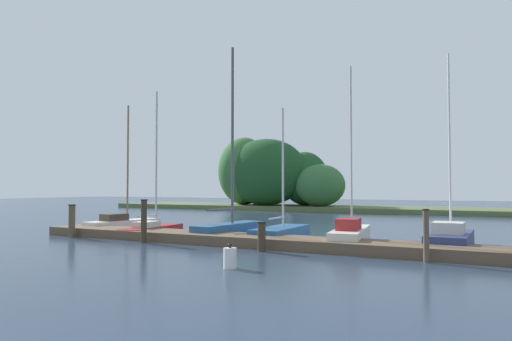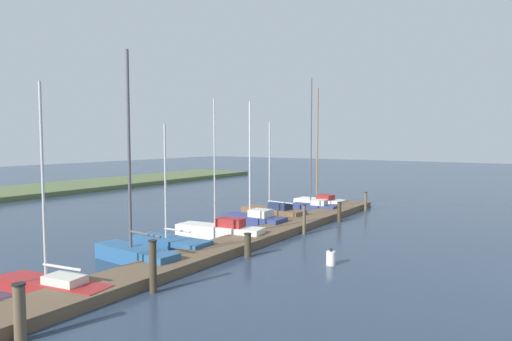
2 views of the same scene
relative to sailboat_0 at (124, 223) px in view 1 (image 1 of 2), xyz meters
name	(u,v)px [view 1 (image 1 of 2)]	position (x,y,z in m)	size (l,w,h in m)	color
dock_pier	(345,246)	(11.73, -2.27, -0.17)	(26.14, 1.80, 0.35)	brown
far_shore	(303,182)	(-0.35, 23.51, 2.26)	(63.49, 8.00, 7.01)	#56663D
sailboat_0	(124,223)	(0.00, 0.00, 0.00)	(1.46, 4.19, 6.10)	silver
sailboat_1	(154,228)	(2.65, -0.96, -0.05)	(1.61, 4.23, 6.36)	maroon
sailboat_2	(231,226)	(6.29, -0.43, 0.11)	(1.17, 4.18, 7.95)	#285684
sailboat_3	(282,232)	(8.47, -0.11, -0.06)	(1.31, 3.86, 5.27)	#285684
sailboat_4	(351,234)	(11.40, -0.50, 0.04)	(1.64, 4.52, 6.54)	silver
sailboat_5	(450,238)	(14.69, -0.20, 0.02)	(1.26, 3.75, 6.64)	navy
mooring_piling_0	(72,221)	(0.37, -3.42, 0.34)	(0.31, 0.31, 1.36)	brown
mooring_piling_1	(144,221)	(4.37, -3.54, 0.47)	(0.25, 0.25, 1.62)	#3D3323
mooring_piling_2	(262,236)	(9.36, -3.58, 0.14)	(0.30, 0.30, 0.96)	#3D3323
mooring_piling_3	(426,235)	(14.40, -3.46, 0.39)	(0.19, 0.19, 1.47)	brown
channel_buoy_0	(230,258)	(10.12, -6.79, -0.08)	(0.33, 0.33, 0.64)	white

